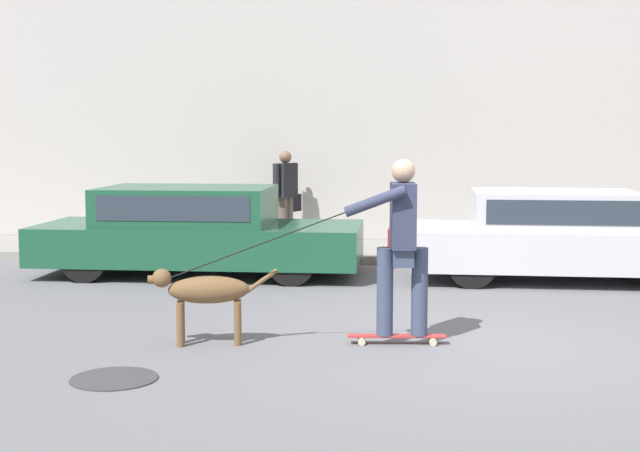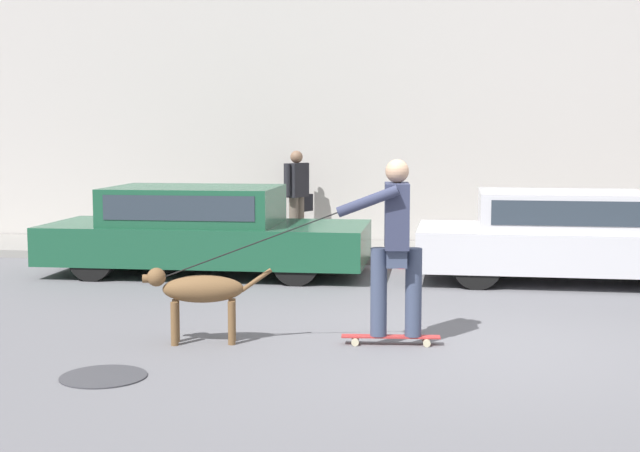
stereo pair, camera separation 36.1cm
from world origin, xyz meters
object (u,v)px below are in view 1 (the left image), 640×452
at_px(skateboarder, 401,240).
at_px(pedestrian_with_bag, 286,193).
at_px(parked_car_1, 562,237).
at_px(parked_car_0, 196,232).
at_px(fire_hydrant, 393,245).
at_px(dog, 205,293).

distance_m(skateboarder, pedestrian_with_bag, 6.85).
height_order(parked_car_1, skateboarder, skateboarder).
height_order(parked_car_0, skateboarder, skateboarder).
bearing_deg(pedestrian_with_bag, fire_hydrant, -19.67).
relative_size(dog, fire_hydrant, 1.92).
distance_m(parked_car_0, dog, 4.18).
height_order(skateboarder, fire_hydrant, skateboarder).
bearing_deg(parked_car_0, dog, -75.63).
distance_m(dog, fire_hydrant, 5.22).
xyz_separation_m(dog, fire_hydrant, (1.69, 4.93, -0.16)).
distance_m(parked_car_1, fire_hydrant, 2.45).
bearing_deg(fire_hydrant, parked_car_1, -21.26).
height_order(parked_car_0, fire_hydrant, parked_car_0).
height_order(pedestrian_with_bag, fire_hydrant, pedestrian_with_bag).
relative_size(parked_car_0, skateboarder, 1.69).
height_order(parked_car_1, pedestrian_with_bag, pedestrian_with_bag).
height_order(parked_car_0, pedestrian_with_bag, pedestrian_with_bag).
bearing_deg(pedestrian_with_bag, parked_car_0, -83.51).
distance_m(dog, pedestrian_with_bag, 6.76).
bearing_deg(parked_car_1, pedestrian_with_bag, 147.86).
bearing_deg(fire_hydrant, parked_car_0, -162.06).
xyz_separation_m(parked_car_0, skateboarder, (2.88, -3.86, 0.39)).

